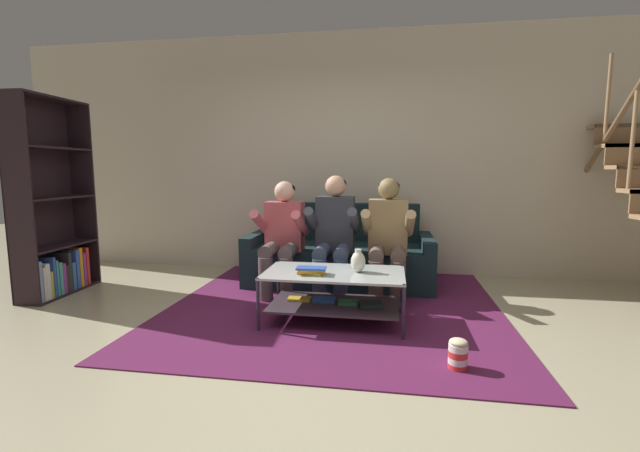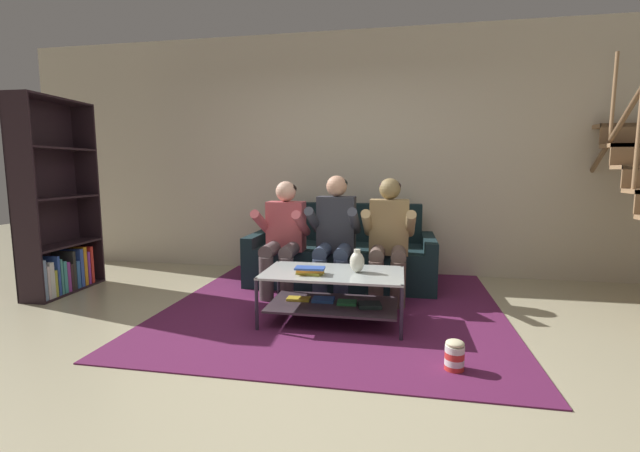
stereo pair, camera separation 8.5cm
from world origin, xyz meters
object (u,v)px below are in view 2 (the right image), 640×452
Objects in this scene: bookshelf at (56,226)px; vase at (357,261)px; couch at (342,257)px; coffee_table at (334,289)px; book_stack at (310,270)px; popcorn_tub at (455,355)px; person_seated_right at (389,234)px; person_seated_middle at (335,231)px; person_seated_left at (283,233)px.

vase is at bearing -6.19° from bookshelf.
couch is 1.29m from coffee_table.
popcorn_tub is at bearing -29.92° from book_stack.
person_seated_middle is at bearing 179.77° from person_seated_right.
person_seated_middle is 0.89m from book_stack.
person_seated_middle is at bearing 123.93° from popcorn_tub.
bookshelf is at bearing -161.99° from couch.
couch is 1.02× the size of bookshelf.
book_stack is at bearing -94.63° from person_seated_middle.
person_seated_left is at bearing 138.96° from vase.
person_seated_middle is at bearing 112.21° from vase.
person_seated_middle is at bearing -90.00° from couch.
book_stack reaches higher than popcorn_tub.
person_seated_right is at bearing 55.19° from book_stack.
person_seated_left is 4.74× the size of book_stack.
vase is at bearing -41.04° from person_seated_left.
book_stack is at bearing -61.86° from person_seated_left.
person_seated_right is 0.60× the size of bookshelf.
vase reaches higher than coffee_table.
person_seated_middle is at bearing 7.68° from bookshelf.
person_seated_middle is 1.05× the size of coffee_table.
vase is at bearing -76.85° from couch.
book_stack is (-0.07, -1.40, 0.17)m from couch.
couch is at bearing 87.15° from book_stack.
vase is at bearing 132.83° from popcorn_tub.
bookshelf is at bearing -173.55° from person_seated_right.
bookshelf is (-2.95, 0.36, 0.41)m from coffee_table.
coffee_table is (-0.42, -0.74, -0.37)m from person_seated_right.
person_seated_middle is 1.02× the size of person_seated_right.
bookshelf is at bearing 164.09° from popcorn_tub.
person_seated_left is 1.06m from person_seated_right.
popcorn_tub is at bearing -47.17° from vase.
person_seated_right reaches higher than coffee_table.
couch is 1.67× the size of person_seated_middle.
couch is 1.76× the size of person_seated_left.
person_seated_right reaches higher than couch.
person_seated_middle is 2.87m from bookshelf.
coffee_table is 4.73× the size of book_stack.
person_seated_middle is 5.92× the size of popcorn_tub.
person_seated_left is at bearing 118.14° from book_stack.
bookshelf reaches higher than vase.
bookshelf is at bearing 172.99° from coffee_table.
popcorn_tub is (0.99, -2.02, -0.18)m from couch.
person_seated_right is 1.07m from book_stack.
book_stack is at bearing -145.88° from coffee_table.
person_seated_middle is 1.86m from popcorn_tub.
person_seated_right is 0.93m from coffee_table.
bookshelf reaches higher than person_seated_middle.
person_seated_right is 1.64m from popcorn_tub.
book_stack is (0.46, -0.86, -0.17)m from person_seated_left.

